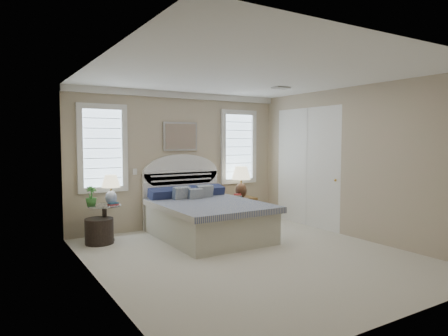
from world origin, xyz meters
TOP-DOWN VIEW (x-y plane):
  - floor at (0.00, 0.00)m, footprint 4.50×5.00m
  - ceiling at (0.00, 0.00)m, footprint 4.50×5.00m
  - wall_back at (0.00, 2.50)m, footprint 4.50×0.02m
  - wall_left at (-2.25, 0.00)m, footprint 0.02×5.00m
  - wall_right at (2.25, 0.00)m, footprint 0.02×5.00m
  - crown_molding at (0.00, 2.46)m, footprint 4.50×0.08m
  - hvac_vent at (1.20, 0.80)m, footprint 0.30×0.20m
  - switch_plate at (-0.95, 2.48)m, footprint 0.08×0.01m
  - window_left at (-1.55, 2.48)m, footprint 0.90×0.06m
  - window_right at (1.40, 2.48)m, footprint 0.90×0.06m
  - painting at (0.00, 2.46)m, footprint 0.74×0.04m
  - closet_door at (2.23, 1.20)m, footprint 0.02×1.80m
  - bed at (0.00, 1.46)m, footprint 1.72×2.28m
  - side_table_left at (-1.65, 2.05)m, footprint 0.56×0.56m
  - nightstand_right at (1.30, 2.15)m, footprint 0.50×0.40m
  - floor_pot at (-1.77, 1.93)m, footprint 0.57×0.57m
  - lamp_left at (-1.53, 2.06)m, footprint 0.33×0.33m
  - lamp_right at (1.28, 2.19)m, footprint 0.54×0.54m
  - potted_plant at (-1.87, 2.05)m, footprint 0.22×0.22m
  - books_left at (-1.52, 1.97)m, footprint 0.19×0.16m
  - books_right at (1.10, 2.05)m, footprint 0.21×0.19m

SIDE VIEW (x-z plane):
  - floor at x=0.00m, z-range -0.01..0.01m
  - floor_pot at x=-1.77m, z-range 0.00..0.43m
  - bed at x=0.00m, z-range -0.35..1.12m
  - nightstand_right at x=1.30m, z-range 0.12..0.65m
  - side_table_left at x=-1.65m, z-range 0.07..0.70m
  - books_right at x=1.10m, z-range 0.53..0.62m
  - books_left at x=-1.52m, z-range 0.63..0.67m
  - potted_plant at x=-1.87m, z-range 0.63..0.97m
  - lamp_right at x=1.28m, z-range 0.60..1.27m
  - lamp_left at x=-1.53m, z-range 0.69..1.21m
  - switch_plate at x=-0.95m, z-range 1.09..1.21m
  - closet_door at x=2.23m, z-range 0.00..2.40m
  - wall_back at x=0.00m, z-range 0.00..2.70m
  - wall_left at x=-2.25m, z-range 0.00..2.70m
  - wall_right at x=2.25m, z-range 0.00..2.70m
  - window_left at x=-1.55m, z-range 0.80..2.40m
  - window_right at x=1.40m, z-range 0.80..2.40m
  - painting at x=0.00m, z-range 1.53..2.11m
  - crown_molding at x=0.00m, z-range 2.58..2.70m
  - hvac_vent at x=1.20m, z-range 2.67..2.69m
  - ceiling at x=0.00m, z-range 2.70..2.71m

